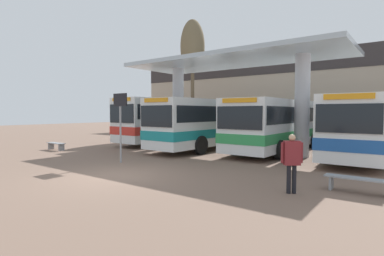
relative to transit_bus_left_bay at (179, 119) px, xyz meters
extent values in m
plane|color=#755B4C|center=(6.19, -11.62, -1.88)|extent=(100.00, 100.00, 0.00)
cube|color=tan|center=(6.19, 11.21, 2.28)|extent=(40.00, 0.50, 8.32)
cube|color=#332D2D|center=(6.19, 11.21, 5.45)|extent=(40.00, 0.58, 2.00)
cylinder|color=silver|center=(1.94, -2.51, 0.85)|extent=(0.78, 0.78, 5.46)
cylinder|color=silver|center=(10.44, -2.51, 0.85)|extent=(0.78, 0.78, 5.46)
cube|color=#A8B7C1|center=(6.19, -2.51, 3.70)|extent=(13.49, 5.42, 0.24)
cube|color=white|center=(0.00, 0.01, -0.03)|extent=(2.90, 11.65, 3.05)
cube|color=black|center=(0.00, 0.01, 0.55)|extent=(2.93, 11.19, 0.98)
cube|color=red|center=(0.00, 0.01, -0.71)|extent=(2.94, 11.69, 0.55)
cube|color=black|center=(-0.17, -5.81, 0.43)|extent=(2.35, 0.13, 1.22)
cube|color=orange|center=(-0.17, -5.81, 1.36)|extent=(1.79, 0.10, 0.22)
cylinder|color=black|center=(-1.38, -3.54, -1.37)|extent=(0.31, 1.02, 1.01)
cylinder|color=black|center=(1.17, -3.62, -1.37)|extent=(0.31, 1.02, 1.01)
cylinder|color=black|center=(-1.18, 3.23, -1.37)|extent=(0.31, 1.02, 1.01)
cylinder|color=black|center=(1.37, 3.16, -1.37)|extent=(0.31, 1.02, 1.01)
cube|color=white|center=(4.46, -1.14, -0.11)|extent=(2.83, 12.20, 2.84)
cube|color=black|center=(4.46, -1.14, 0.42)|extent=(2.86, 11.72, 0.91)
cube|color=teal|center=(4.46, -1.14, -0.75)|extent=(2.88, 12.25, 0.51)
cube|color=black|center=(4.26, -7.23, 0.31)|extent=(2.26, 0.13, 1.14)
cube|color=orange|center=(4.26, -7.23, 1.16)|extent=(1.72, 0.10, 0.22)
cylinder|color=black|center=(3.11, -4.86, -1.35)|extent=(0.31, 1.07, 1.06)
cylinder|color=black|center=(5.56, -4.94, -1.35)|extent=(0.31, 1.07, 1.06)
cylinder|color=black|center=(3.34, 2.24, -1.35)|extent=(0.31, 1.07, 1.06)
cylinder|color=black|center=(5.79, 2.16, -1.35)|extent=(0.31, 1.07, 1.06)
cube|color=white|center=(8.56, -0.91, -0.16)|extent=(2.70, 10.14, 2.79)
cube|color=black|center=(8.56, -0.91, 0.37)|extent=(2.74, 9.73, 0.89)
cube|color=#2D934C|center=(8.56, -0.91, -0.79)|extent=(2.74, 10.18, 0.50)
cube|color=black|center=(8.51, -5.99, 0.26)|extent=(2.39, 0.08, 1.12)
cube|color=orange|center=(8.51, -5.99, 1.09)|extent=(1.82, 0.07, 0.22)
cylinder|color=black|center=(7.23, -4.03, -1.38)|extent=(0.29, 0.99, 0.99)
cylinder|color=black|center=(9.83, -4.05, -1.38)|extent=(0.29, 0.99, 0.99)
cylinder|color=black|center=(7.29, 1.89, -1.38)|extent=(0.29, 0.99, 0.99)
cylinder|color=black|center=(9.89, 1.86, -1.38)|extent=(0.29, 0.99, 0.99)
cube|color=white|center=(13.10, -0.25, -0.14)|extent=(2.71, 11.65, 2.81)
cube|color=black|center=(13.10, -0.25, 0.40)|extent=(2.74, 11.18, 0.90)
cube|color=#1E519E|center=(13.10, -0.25, -0.77)|extent=(2.75, 11.69, 0.51)
cube|color=black|center=(13.20, -6.08, 0.28)|extent=(2.32, 0.10, 1.12)
cube|color=orange|center=(13.20, -6.08, 1.13)|extent=(1.77, 0.08, 0.22)
cylinder|color=black|center=(11.90, -3.87, -1.36)|extent=(0.30, 1.05, 1.04)
cylinder|color=black|center=(11.79, 2.92, -1.36)|extent=(0.30, 1.05, 1.04)
cube|color=gray|center=(-2.94, -8.78, -1.44)|extent=(1.54, 0.44, 0.04)
cube|color=gray|center=(-3.55, -8.78, -1.67)|extent=(0.07, 0.37, 0.42)
cube|color=gray|center=(-2.32, -8.78, -1.67)|extent=(0.07, 0.37, 0.42)
cube|color=gray|center=(13.97, -8.78, -1.44)|extent=(1.88, 0.44, 0.04)
cube|color=gray|center=(13.22, -8.78, -1.67)|extent=(0.07, 0.37, 0.42)
cylinder|color=gray|center=(4.10, -9.47, -0.54)|extent=(0.09, 0.09, 2.69)
cube|color=black|center=(4.10, -9.47, 1.11)|extent=(0.90, 0.06, 0.60)
cylinder|color=black|center=(12.31, -10.06, -1.45)|extent=(0.17, 0.17, 0.85)
cylinder|color=black|center=(12.44, -9.96, -1.45)|extent=(0.17, 0.17, 0.85)
cube|color=maroon|center=(12.38, -10.01, -0.67)|extent=(0.52, 0.48, 0.71)
sphere|color=tan|center=(12.38, -10.01, -0.22)|extent=(0.20, 0.20, 0.20)
cylinder|color=maroon|center=(12.15, -10.17, -0.66)|extent=(0.13, 0.13, 0.60)
cylinder|color=maroon|center=(12.60, -9.85, -0.66)|extent=(0.13, 0.13, 0.60)
cylinder|color=brown|center=(-2.73, 5.49, 1.85)|extent=(0.36, 0.36, 7.47)
ellipsoid|color=brown|center=(-2.73, 5.49, 7.06)|extent=(2.43, 2.43, 5.35)
camera|label=1|loc=(15.23, -18.78, 0.53)|focal=28.00mm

